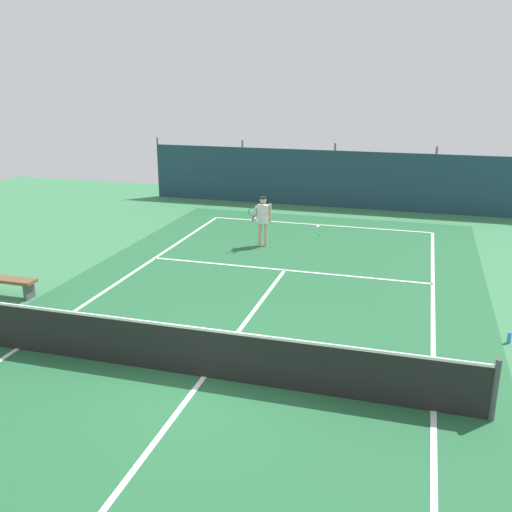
% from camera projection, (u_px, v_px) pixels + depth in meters
% --- Properties ---
extents(ground_plane, '(36.00, 36.00, 0.00)m').
position_uv_depth(ground_plane, '(204.00, 377.00, 10.73)').
color(ground_plane, '#387A4C').
extents(court_surface, '(11.02, 26.60, 0.01)m').
position_uv_depth(court_surface, '(204.00, 377.00, 10.73)').
color(court_surface, '#236038').
rests_on(court_surface, ground).
extents(tennis_net, '(10.12, 0.10, 1.10)m').
position_uv_depth(tennis_net, '(204.00, 352.00, 10.58)').
color(tennis_net, black).
rests_on(tennis_net, ground).
extents(back_fence, '(16.30, 0.98, 2.70)m').
position_uv_depth(back_fence, '(335.00, 190.00, 24.85)').
color(back_fence, '#1E3D4C').
rests_on(back_fence, ground).
extents(tennis_player, '(0.64, 0.80, 1.64)m').
position_uv_depth(tennis_player, '(263.00, 218.00, 18.70)').
color(tennis_player, '#D8AD8C').
rests_on(tennis_player, ground).
extents(tennis_ball_near_player, '(0.07, 0.07, 0.07)m').
position_uv_depth(tennis_ball_near_player, '(320.00, 234.00, 20.29)').
color(tennis_ball_near_player, '#CCDB33').
rests_on(tennis_ball_near_player, ground).
extents(courtside_bench, '(1.60, 0.40, 0.49)m').
position_uv_depth(courtside_bench, '(7.00, 282.00, 14.56)').
color(courtside_bench, brown).
rests_on(courtside_bench, ground).
extents(water_bottle, '(0.08, 0.08, 0.24)m').
position_uv_depth(water_bottle, '(509.00, 338.00, 12.07)').
color(water_bottle, '#338CD8').
rests_on(water_bottle, ground).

